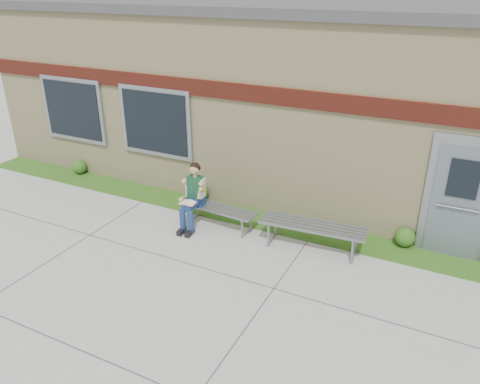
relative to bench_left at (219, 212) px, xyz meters
The scene contains 9 objects.
ground 2.20m from the bench_left, 66.88° to the right, with size 80.00×80.00×0.00m, color #9E9E99.
grass_strip 1.09m from the bench_left, 35.10° to the left, with size 16.00×0.80×0.02m, color #254D14.
school_building 4.45m from the bench_left, 77.93° to the left, with size 16.20×6.22×4.20m.
bench_left is the anchor object (origin of this frame).
bench_right 2.00m from the bench_left, ahead, with size 2.02×0.70×0.52m.
girl 0.64m from the bench_left, 157.19° to the right, with size 0.52×0.84×1.34m.
shrub_west 4.71m from the bench_left, 169.59° to the left, with size 0.36×0.36×0.36m, color #254D14.
shrub_mid 1.30m from the bench_left, 139.13° to the left, with size 0.41×0.41×0.41m, color #254D14.
shrub_east 3.67m from the bench_left, 13.40° to the left, with size 0.38×0.38×0.38m, color #254D14.
Camera 1 is at (3.34, -5.47, 4.70)m, focal length 35.00 mm.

